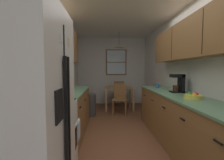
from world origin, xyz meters
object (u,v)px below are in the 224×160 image
Objects in this scene: storage_canister at (61,90)px; fruit_bowl at (193,96)px; dining_chair_far at (119,92)px; table_serving_bowl at (120,86)px; stove_range at (48,138)px; coffee_maker at (179,83)px; refrigerator at (19,124)px; dining_table at (119,91)px; dining_chair_near at (120,97)px; trash_bin at (90,105)px; mug_by_coffeemaker at (157,86)px; microwave_over_range at (36,43)px.

storage_canister is 0.77× the size of fruit_bowl.
table_serving_bowl is at bearing -90.39° from dining_chair_far.
dining_chair_far is (1.24, 3.77, 0.03)m from stove_range.
table_serving_bowl is (-0.85, 2.42, -0.31)m from coffee_maker.
dining_chair_far is 4.37× the size of table_serving_bowl.
dining_chair_far is at bearing 75.10° from refrigerator.
storage_canister is at bearing -114.95° from dining_table.
storage_canister is at bearing 169.12° from fruit_bowl.
dining_chair_near is at bearing 59.71° from storage_canister.
stove_range is at bearing -110.38° from dining_table.
trash_bin is (0.25, 3.21, -0.59)m from refrigerator.
stove_range is 5.34× the size of table_serving_bowl.
stove_range is at bearing -108.20° from dining_chair_far.
coffee_maker is 0.64m from fruit_bowl.
stove_range is 3.42m from dining_table.
storage_canister is (-1.20, -2.57, 0.38)m from dining_table.
mug_by_coffeemaker is at bearing 50.81° from refrigerator.
table_serving_bowl is (1.35, 3.29, -0.87)m from microwave_over_range.
dining_chair_far is at bearing 106.20° from coffee_maker.
dining_chair_near is 1.42× the size of trash_bin.
dining_chair_far is (1.35, 3.77, -1.14)m from microwave_over_range.
refrigerator is 4.18m from table_serving_bowl.
dining_chair_near is at bearing 117.55° from coffee_maker.
trash_bin is 1.97m from mug_by_coffeemaker.
trash_bin is at bearing 80.70° from microwave_over_range.
stove_range reaches higher than mug_by_coffeemaker.
stove_range is (-0.05, 0.72, -0.43)m from refrigerator.
fruit_bowl is at bearing -77.91° from dining_chair_far.
trash_bin is 3.31× the size of storage_canister.
storage_canister is at bearing 80.34° from microwave_over_range.
table_serving_bowl is (-0.71, 1.68, -0.18)m from mug_by_coffeemaker.
microwave_over_range is 0.64× the size of dining_chair_near.
mug_by_coffeemaker reaches higher than fruit_bowl.
refrigerator is at bearing -106.55° from table_serving_bowl.
microwave_over_range is at bearing -158.36° from coffee_maker.
mug_by_coffeemaker is (-0.14, 0.74, -0.13)m from coffee_maker.
dining_chair_far reaches higher than trash_bin.
refrigerator is 4.09m from dining_table.
refrigerator is 3.12× the size of microwave_over_range.
storage_canister is (-1.17, -2.00, 0.50)m from dining_chair_near.
dining_table is (1.30, 3.20, -1.03)m from microwave_over_range.
refrigerator is 9.43× the size of storage_canister.
dining_chair_near reaches higher than dining_table.
mug_by_coffeemaker is at bearing -67.21° from table_serving_bowl.
fruit_bowl is at bearing 7.14° from stove_range.
table_serving_bowl is (1.24, 3.29, 0.30)m from stove_range.
trash_bin is at bearing 137.85° from coffee_maker.
stove_range is at bearing -140.36° from mug_by_coffeemaker.
refrigerator is at bearing -94.42° from trash_bin.
fruit_bowl is at bearing -98.07° from coffee_maker.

